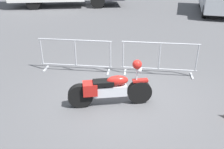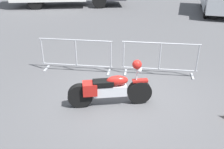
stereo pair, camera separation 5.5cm
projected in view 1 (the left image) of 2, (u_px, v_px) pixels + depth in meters
The scene contains 4 objects.
ground_plane at pixel (122, 98), 6.63m from camera, with size 120.00×120.00×0.00m, color #4C4C4F.
motorcycle at pixel (110, 89), 6.17m from camera, with size 2.09×0.66×1.19m.
crowd_barrier_near at pixel (76, 55), 7.89m from camera, with size 2.33×0.49×1.07m.
crowd_barrier_far at pixel (159, 58), 7.64m from camera, with size 2.33×0.49×1.07m.
Camera 1 is at (0.32, -5.65, 3.52)m, focal length 40.00 mm.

